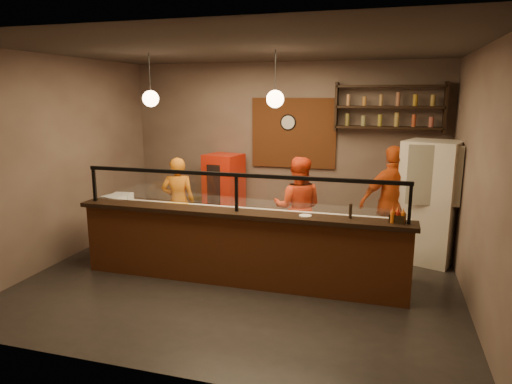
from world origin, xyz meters
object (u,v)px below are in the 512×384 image
(wall_clock, at_px, (288,122))
(condiment_caddy, at_px, (398,218))
(cook_mid, at_px, (298,208))
(red_cooler, at_px, (224,193))
(cook_right, at_px, (393,203))
(cook_left, at_px, (178,202))
(pizza_dough, at_px, (229,213))
(fridge, at_px, (430,202))
(pepper_mill, at_px, (350,211))

(wall_clock, bearing_deg, condiment_caddy, -53.90)
(cook_mid, distance_m, red_cooler, 2.00)
(cook_mid, relative_size, cook_right, 0.90)
(condiment_caddy, bearing_deg, cook_left, 160.08)
(red_cooler, bearing_deg, cook_right, -1.42)
(cook_mid, distance_m, condiment_caddy, 2.03)
(wall_clock, height_order, red_cooler, wall_clock)
(wall_clock, height_order, pizza_dough, wall_clock)
(fridge, distance_m, pepper_mill, 2.03)
(cook_right, relative_size, condiment_caddy, 9.97)
(condiment_caddy, bearing_deg, pizza_dough, 170.65)
(wall_clock, height_order, cook_mid, wall_clock)
(cook_mid, height_order, cook_right, cook_right)
(cook_left, relative_size, cook_right, 0.85)
(wall_clock, xyz_separation_m, cook_right, (1.95, -1.07, -1.18))
(condiment_caddy, bearing_deg, pepper_mill, 176.18)
(cook_right, xyz_separation_m, red_cooler, (-3.14, 0.76, -0.17))
(cook_mid, relative_size, pepper_mill, 8.79)
(cook_right, xyz_separation_m, condiment_caddy, (0.04, -1.65, 0.19))
(wall_clock, xyz_separation_m, red_cooler, (-1.19, -0.31, -1.35))
(pepper_mill, bearing_deg, condiment_caddy, -3.82)
(pepper_mill, bearing_deg, cook_left, 157.28)
(cook_mid, relative_size, red_cooler, 1.10)
(cook_left, xyz_separation_m, cook_mid, (2.11, 0.01, 0.04))
(cook_left, height_order, cook_mid, cook_mid)
(cook_right, distance_m, pizza_dough, 2.64)
(cook_left, bearing_deg, wall_clock, -157.39)
(wall_clock, bearing_deg, fridge, -21.48)
(condiment_caddy, height_order, pepper_mill, pepper_mill)
(fridge, distance_m, condiment_caddy, 1.82)
(cook_mid, relative_size, fridge, 0.86)
(wall_clock, bearing_deg, cook_mid, -71.14)
(red_cooler, height_order, condiment_caddy, red_cooler)
(cook_right, bearing_deg, pepper_mill, 50.33)
(pizza_dough, bearing_deg, cook_mid, 47.98)
(cook_mid, bearing_deg, cook_left, -4.54)
(cook_right, xyz_separation_m, pizza_dough, (-2.31, -1.26, -0.01))
(pizza_dough, distance_m, pepper_mill, 1.82)
(cook_left, bearing_deg, pepper_mill, 138.86)
(fridge, xyz_separation_m, pepper_mill, (-1.09, -1.70, 0.19))
(wall_clock, relative_size, condiment_caddy, 1.63)
(cook_left, relative_size, fridge, 0.82)
(wall_clock, relative_size, pepper_mill, 1.60)
(cook_right, bearing_deg, fridge, 168.25)
(wall_clock, relative_size, cook_mid, 0.18)
(fridge, xyz_separation_m, red_cooler, (-3.69, 0.67, -0.21))
(cook_right, xyz_separation_m, fridge, (0.55, 0.09, 0.04))
(condiment_caddy, distance_m, pepper_mill, 0.58)
(fridge, distance_m, pizza_dough, 3.17)
(cook_mid, bearing_deg, wall_clock, -76.00)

